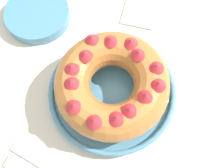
{
  "coord_description": "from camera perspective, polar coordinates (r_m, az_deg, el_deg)",
  "views": [
    {
      "loc": [
        -0.2,
        -0.08,
        1.36
      ],
      "look_at": [
        -0.02,
        0.01,
        0.83
      ],
      "focal_mm": 42.0,
      "sensor_mm": 36.0,
      "label": 1
    }
  ],
  "objects": [
    {
      "name": "serving_dish",
      "position": [
        0.61,
        0.0,
        -1.79
      ],
      "size": [
        0.3,
        0.3,
        0.03
      ],
      "color": "#518EB2",
      "rests_on": "dining_table"
    },
    {
      "name": "ground_plane",
      "position": [
        1.37,
        1.0,
        -12.1
      ],
      "size": [
        8.0,
        8.0,
        0.0
      ],
      "primitive_type": "plane",
      "color": "gray"
    },
    {
      "name": "side_bowl",
      "position": [
        0.74,
        -15.88,
        14.31
      ],
      "size": [
        0.17,
        0.17,
        0.03
      ],
      "primitive_type": "cylinder",
      "color": "#518EB2",
      "rests_on": "dining_table"
    },
    {
      "name": "napkin",
      "position": [
        0.75,
        6.2,
        16.15
      ],
      "size": [
        0.14,
        0.12,
        0.0
      ],
      "primitive_type": "cube",
      "rotation": [
        0.0,
        0.0,
        0.27
      ],
      "color": "#B2D1B7",
      "rests_on": "dining_table"
    },
    {
      "name": "dining_table",
      "position": [
        0.73,
        1.86,
        -3.8
      ],
      "size": [
        1.22,
        1.04,
        0.76
      ],
      "color": "beige",
      "rests_on": "ground_plane"
    },
    {
      "name": "bundt_cake",
      "position": [
        0.56,
        0.0,
        0.07
      ],
      "size": [
        0.25,
        0.25,
        0.09
      ],
      "color": "#C67538",
      "rests_on": "serving_dish"
    }
  ]
}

